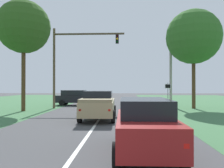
# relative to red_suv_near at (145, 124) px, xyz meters

# --- Properties ---
(ground_plane) EXTENTS (120.00, 120.00, 0.00)m
(ground_plane) POSITION_rel_red_suv_near_xyz_m (-2.36, 6.18, -0.97)
(ground_plane) COLOR #424244
(red_suv_near) EXTENTS (2.09, 4.70, 1.83)m
(red_suv_near) POSITION_rel_red_suv_near_xyz_m (0.00, 0.00, 0.00)
(red_suv_near) COLOR maroon
(red_suv_near) RESTS_ON ground_plane
(pickup_truck_lead) EXTENTS (2.38, 5.52, 1.95)m
(pickup_truck_lead) POSITION_rel_red_suv_near_xyz_m (-2.40, 7.84, 0.03)
(pickup_truck_lead) COLOR tan
(pickup_truck_lead) RESTS_ON ground_plane
(traffic_light) EXTENTS (7.36, 0.40, 8.23)m
(traffic_light) POSITION_rel_red_suv_near_xyz_m (-6.00, 15.59, 4.42)
(traffic_light) COLOR brown
(traffic_light) RESTS_ON ground_plane
(keep_moving_sign) EXTENTS (0.60, 0.09, 2.62)m
(keep_moving_sign) POSITION_rel_red_suv_near_xyz_m (3.77, 15.43, 0.70)
(keep_moving_sign) COLOR gray
(keep_moving_sign) RESTS_ON ground_plane
(oak_tree_right) EXTENTS (5.53, 5.53, 10.07)m
(oak_tree_right) POSITION_rel_red_suv_near_xyz_m (6.45, 15.90, 6.31)
(oak_tree_right) COLOR #4C351E
(oak_tree_right) RESTS_ON ground_plane
(crossing_suv_far) EXTENTS (4.63, 2.06, 1.79)m
(crossing_suv_far) POSITION_rel_red_suv_near_xyz_m (-6.39, 19.44, -0.04)
(crossing_suv_far) COLOR black
(crossing_suv_far) RESTS_ON ground_plane
(utility_pole_right) EXTENTS (0.28, 0.28, 8.18)m
(utility_pole_right) POSITION_rel_red_suv_near_xyz_m (4.61, 18.15, 3.12)
(utility_pole_right) COLOR #9E998E
(utility_pole_right) RESTS_ON ground_plane
(extra_tree_1) EXTENTS (4.83, 4.83, 10.12)m
(extra_tree_1) POSITION_rel_red_suv_near_xyz_m (-9.80, 12.75, 6.70)
(extra_tree_1) COLOR #4C351E
(extra_tree_1) RESTS_ON ground_plane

